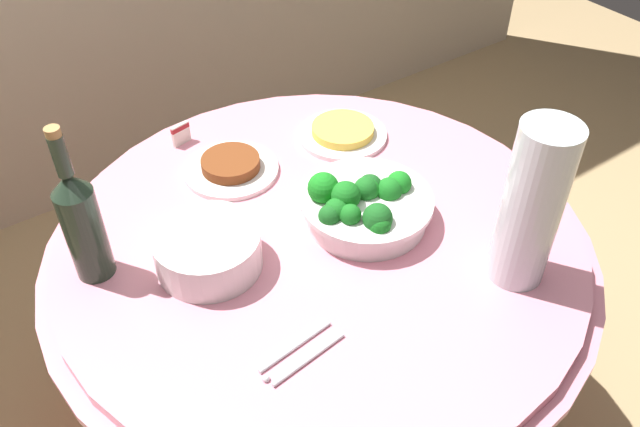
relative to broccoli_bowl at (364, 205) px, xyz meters
name	(u,v)px	position (x,y,z in m)	size (l,w,h in m)	color
ground_plane	(320,422)	(-0.09, 0.03, -0.79)	(6.00, 6.00, 0.00)	tan
buffet_table	(320,340)	(-0.09, 0.03, -0.41)	(1.16, 1.16, 0.74)	maroon
broccoli_bowl	(364,205)	(0.00, 0.00, 0.00)	(0.28, 0.28, 0.12)	white
plate_stack	(208,250)	(-0.33, 0.07, -0.01)	(0.21, 0.21, 0.08)	white
wine_bottle	(82,222)	(-0.52, 0.18, 0.08)	(0.07, 0.07, 0.34)	#253727
decorative_fruit_vase	(530,213)	(0.15, -0.29, 0.11)	(0.11, 0.11, 0.34)	silver
serving_tongs	(299,355)	(-0.31, -0.21, -0.04)	(0.17, 0.06, 0.01)	silver
food_plate_fried_egg	(343,132)	(0.15, 0.28, -0.03)	(0.22, 0.22, 0.03)	white
food_plate_stir_fry	(231,167)	(-0.15, 0.31, -0.03)	(0.22, 0.22, 0.04)	white
label_placard_front	(181,133)	(-0.19, 0.48, -0.01)	(0.05, 0.02, 0.05)	white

